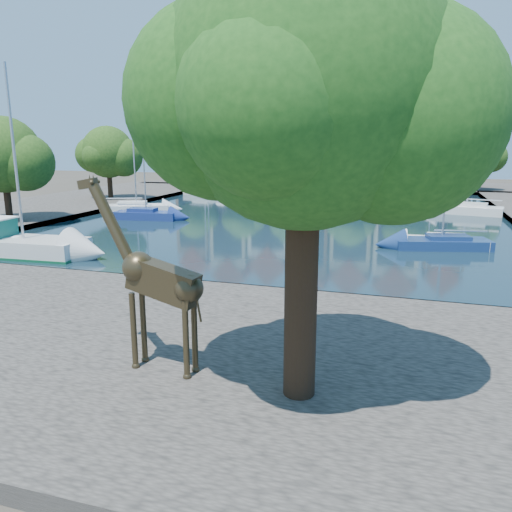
{
  "coord_description": "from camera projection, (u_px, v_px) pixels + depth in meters",
  "views": [
    {
      "loc": [
        9.86,
        -20.35,
        6.73
      ],
      "look_at": [
        4.2,
        -2.0,
        2.3
      ],
      "focal_mm": 35.0,
      "sensor_mm": 36.0,
      "label": 1
    }
  ],
  "objects": [
    {
      "name": "left_quay",
      "position": [
        65.0,
        204.0,
        52.76
      ],
      "size": [
        14.0,
        52.0,
        0.5
      ],
      "primitive_type": "cube",
      "color": "#544F49",
      "rests_on": "ground"
    },
    {
      "name": "water_basin",
      "position": [
        296.0,
        216.0,
        45.63
      ],
      "size": [
        38.0,
        50.0,
        0.08
      ],
      "primitive_type": "cube",
      "color": "black",
      "rests_on": "ground"
    },
    {
      "name": "sailboat_left_c",
      "position": [
        137.0,
        206.0,
        47.53
      ],
      "size": [
        6.39,
        4.4,
        10.37
      ],
      "color": "silver",
      "rests_on": "water_basin"
    },
    {
      "name": "far_tree_far_west",
      "position": [
        194.0,
        152.0,
        75.43
      ],
      "size": [
        7.28,
        5.6,
        7.68
      ],
      "color": "#332114",
      "rests_on": "far_quay"
    },
    {
      "name": "sailboat_right_c",
      "position": [
        466.0,
        208.0,
        46.52
      ],
      "size": [
        6.56,
        3.4,
        10.14
      ],
      "color": "silver",
      "rests_on": "water_basin"
    },
    {
      "name": "townhouse_east_inner",
      "position": [
        358.0,
        134.0,
        73.11
      ],
      "size": [
        5.94,
        9.18,
        15.79
      ],
      "color": "tan",
      "rests_on": "far_quay"
    },
    {
      "name": "side_tree_left_far",
      "position": [
        109.0,
        154.0,
        54.44
      ],
      "size": [
        7.28,
        5.6,
        7.88
      ],
      "color": "#332114",
      "rests_on": "left_quay"
    },
    {
      "name": "sailboat_right_d",
      "position": [
        431.0,
        203.0,
        50.89
      ],
      "size": [
        5.78,
        3.53,
        7.55
      ],
      "color": "silver",
      "rests_on": "water_basin"
    },
    {
      "name": "townhouse_center",
      "position": [
        318.0,
        130.0,
        74.69
      ],
      "size": [
        5.44,
        9.18,
        16.93
      ],
      "color": "brown",
      "rests_on": "far_quay"
    },
    {
      "name": "ground",
      "position": [
        183.0,
        289.0,
        23.29
      ],
      "size": [
        160.0,
        160.0,
        0.0
      ],
      "primitive_type": "plane",
      "color": "#38332B",
      "rests_on": "ground"
    },
    {
      "name": "townhouse_west_inner",
      "position": [
        276.0,
        137.0,
        76.79
      ],
      "size": [
        6.43,
        9.18,
        15.15
      ],
      "color": "silver",
      "rests_on": "far_quay"
    },
    {
      "name": "sailboat_right_a",
      "position": [
        442.0,
        240.0,
        31.81
      ],
      "size": [
        5.55,
        2.44,
        9.38
      ],
      "color": "white",
      "rests_on": "water_basin"
    },
    {
      "name": "sailboat_left_b",
      "position": [
        146.0,
        213.0,
        43.42
      ],
      "size": [
        5.67,
        2.62,
        9.3
      ],
      "color": "navy",
      "rests_on": "water_basin"
    },
    {
      "name": "townhouse_west_mid",
      "position": [
        236.0,
        131.0,
        78.46
      ],
      "size": [
        5.94,
        9.18,
        16.79
      ],
      "color": "#BBAC90",
      "rests_on": "far_quay"
    },
    {
      "name": "motorsailer",
      "position": [
        3.0,
        240.0,
        29.9
      ],
      "size": [
        9.82,
        3.39,
        10.91
      ],
      "color": "silver",
      "rests_on": "water_basin"
    },
    {
      "name": "townhouse_east_end",
      "position": [
        452.0,
        138.0,
        69.52
      ],
      "size": [
        5.44,
        9.18,
        14.43
      ],
      "color": "brown",
      "rests_on": "far_quay"
    },
    {
      "name": "sailboat_right_b",
      "position": [
        442.0,
        241.0,
        31.56
      ],
      "size": [
        6.14,
        3.37,
        9.0
      ],
      "color": "navy",
      "rests_on": "water_basin"
    },
    {
      "name": "side_tree_left_near",
      "position": [
        4.0,
        157.0,
        39.23
      ],
      "size": [
        7.8,
        6.0,
        8.2
      ],
      "color": "#332114",
      "rests_on": "left_quay"
    },
    {
      "name": "far_tree_east",
      "position": [
        415.0,
        153.0,
        66.23
      ],
      "size": [
        7.54,
        5.8,
        7.84
      ],
      "color": "#332114",
      "rests_on": "far_quay"
    },
    {
      "name": "far_tree_mid_west",
      "position": [
        297.0,
        152.0,
        70.81
      ],
      "size": [
        7.8,
        6.0,
        8.0
      ],
      "color": "#332114",
      "rests_on": "far_quay"
    },
    {
      "name": "far_tree_mid_east",
      "position": [
        354.0,
        153.0,
        68.55
      ],
      "size": [
        7.02,
        5.4,
        7.52
      ],
      "color": "#332114",
      "rests_on": "far_quay"
    },
    {
      "name": "giraffe_statue",
      "position": [
        154.0,
        279.0,
        13.48
      ],
      "size": [
        3.69,
        0.79,
        5.26
      ],
      "color": "#392E1C",
      "rests_on": "near_quay"
    },
    {
      "name": "townhouse_west_end",
      "position": [
        201.0,
        137.0,
        80.38
      ],
      "size": [
        5.44,
        9.18,
        14.93
      ],
      "color": "brown",
      "rests_on": "far_quay"
    },
    {
      "name": "sailboat_left_e",
      "position": [
        205.0,
        190.0,
        63.05
      ],
      "size": [
        5.87,
        3.28,
        11.25
      ],
      "color": "white",
      "rests_on": "water_basin"
    },
    {
      "name": "far_tree_west",
      "position": [
        244.0,
        153.0,
        73.16
      ],
      "size": [
        6.76,
        5.2,
        7.36
      ],
      "color": "#332114",
      "rests_on": "far_quay"
    },
    {
      "name": "near_quay",
      "position": [
        93.0,
        339.0,
        16.72
      ],
      "size": [
        50.0,
        14.0,
        0.5
      ],
      "primitive_type": "cube",
      "color": "#544F49",
      "rests_on": "ground"
    },
    {
      "name": "townhouse_east_mid",
      "position": [
        404.0,
        131.0,
        71.16
      ],
      "size": [
        6.43,
        9.18,
        16.65
      ],
      "color": "beige",
      "rests_on": "far_quay"
    },
    {
      "name": "sailboat_left_d",
      "position": [
        208.0,
        190.0,
        63.76
      ],
      "size": [
        6.49,
        3.89,
        9.54
      ],
      "color": "silver",
      "rests_on": "water_basin"
    },
    {
      "name": "far_quay",
      "position": [
        342.0,
        185.0,
        75.38
      ],
      "size": [
        60.0,
        16.0,
        0.5
      ],
      "primitive_type": "cube",
      "color": "#544F49",
      "rests_on": "ground"
    },
    {
      "name": "far_tree_far_east",
      "position": [
        480.0,
        154.0,
        63.97
      ],
      "size": [
        6.76,
        5.2,
        7.36
      ],
      "color": "#332114",
      "rests_on": "far_quay"
    },
    {
      "name": "plane_tree",
      "position": [
        310.0,
        97.0,
        10.99
      ],
      "size": [
        8.32,
        6.4,
        10.62
      ],
      "color": "#332114",
      "rests_on": "near_quay"
    }
  ]
}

